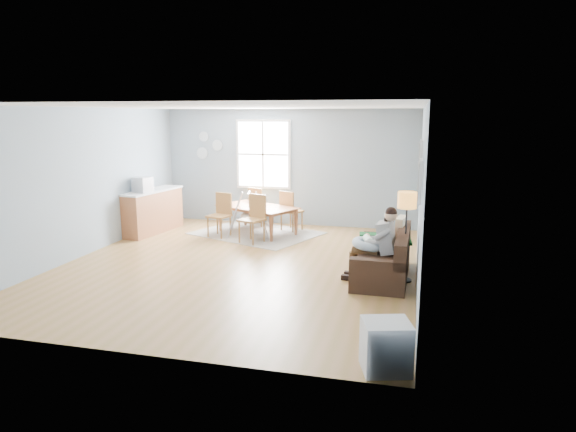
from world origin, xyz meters
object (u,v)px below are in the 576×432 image
(toddler, at_px, (383,235))
(chair_nw, at_px, (258,204))
(sofa, at_px, (386,261))
(chair_sw, at_px, (221,212))
(counter, at_px, (153,211))
(baby_swing, at_px, (249,216))
(storage_cube, at_px, (385,346))
(floor_lamp, at_px, (407,208))
(father, at_px, (377,242))
(chair_ne, at_px, (289,209))
(monitor, at_px, (142,185))
(dining_table, at_px, (256,220))
(chair_se, at_px, (254,215))

(toddler, relative_size, chair_nw, 0.83)
(sofa, relative_size, chair_sw, 2.04)
(counter, xyz_separation_m, baby_swing, (2.15, 0.27, -0.06))
(storage_cube, bearing_deg, floor_lamp, 87.92)
(sofa, xyz_separation_m, father, (-0.13, -0.26, 0.37))
(chair_sw, xyz_separation_m, baby_swing, (0.55, 0.24, -0.11))
(counter, bearing_deg, chair_ne, 16.13)
(storage_cube, height_order, monitor, monitor)
(sofa, distance_m, chair_ne, 3.66)
(storage_cube, distance_m, counter, 7.44)
(sofa, relative_size, chair_nw, 2.08)
(sofa, height_order, dining_table, sofa)
(toddler, xyz_separation_m, chair_nw, (-3.06, 2.99, -0.13))
(chair_nw, height_order, counter, counter)
(baby_swing, bearing_deg, father, -40.88)
(dining_table, height_order, chair_sw, chair_sw)
(sofa, distance_m, chair_nw, 4.46)
(sofa, relative_size, storage_cube, 3.32)
(sofa, height_order, floor_lamp, floor_lamp)
(storage_cube, bearing_deg, baby_swing, 121.01)
(floor_lamp, distance_m, chair_sw, 4.50)
(chair_sw, height_order, monitor, monitor)
(chair_sw, height_order, chair_ne, chair_sw)
(father, distance_m, floor_lamp, 0.69)
(toddler, relative_size, chair_ne, 0.84)
(dining_table, relative_size, chair_nw, 1.88)
(storage_cube, bearing_deg, father, 96.26)
(father, xyz_separation_m, toddler, (0.06, 0.45, 0.00))
(chair_ne, bearing_deg, baby_swing, -142.98)
(toddler, distance_m, storage_cube, 3.34)
(chair_se, xyz_separation_m, counter, (-2.46, 0.31, -0.08))
(sofa, height_order, storage_cube, sofa)
(floor_lamp, distance_m, dining_table, 4.22)
(floor_lamp, distance_m, monitor, 5.82)
(floor_lamp, bearing_deg, chair_ne, 130.99)
(toddler, height_order, chair_sw, toddler)
(chair_sw, xyz_separation_m, chair_nw, (0.47, 1.15, -0.01))
(chair_sw, height_order, counter, counter)
(chair_nw, bearing_deg, storage_cube, -62.21)
(chair_se, bearing_deg, sofa, -31.63)
(father, xyz_separation_m, dining_table, (-2.81, 2.69, -0.34))
(counter, bearing_deg, dining_table, 10.74)
(chair_sw, relative_size, chair_nw, 1.02)
(toddler, height_order, chair_ne, toddler)
(counter, bearing_deg, chair_nw, 29.50)
(dining_table, bearing_deg, floor_lamp, -11.96)
(chair_se, relative_size, chair_ne, 1.08)
(storage_cube, height_order, chair_ne, chair_ne)
(chair_nw, bearing_deg, monitor, -144.64)
(monitor, distance_m, baby_swing, 2.36)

